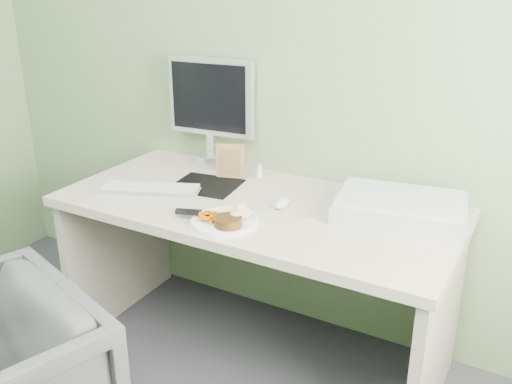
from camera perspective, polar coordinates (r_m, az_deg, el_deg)
The scene contains 14 objects.
wall_back at distance 2.46m, azimuth 4.46°, elevation 15.45°, with size 3.50×3.50×0.00m, color #6B845D.
desk at distance 2.36m, azimuth 0.02°, elevation -5.17°, with size 1.60×0.75×0.73m.
plate at distance 2.10m, azimuth -3.14°, elevation -3.01°, with size 0.25×0.25×0.01m, color white.
steak at distance 2.05m, azimuth -2.81°, elevation -2.97°, with size 0.10×0.10×0.03m, color black.
potato_pile at distance 2.11m, azimuth -1.51°, elevation -1.79°, with size 0.11×0.08×0.06m, color #A58450.
carrot_heap at distance 2.10m, azimuth -4.71°, elevation -2.28°, with size 0.06×0.05×0.04m, color #D66104.
steak_knife at distance 2.14m, azimuth -5.69°, elevation -2.09°, with size 0.25×0.11×0.02m.
mousepad at distance 2.47m, azimuth -5.02°, elevation 0.69°, with size 0.27×0.24×0.00m, color black.
keyboard at distance 2.43m, azimuth -10.55°, elevation 0.33°, with size 0.40×0.12×0.02m, color white.
computer_mouse at distance 2.24m, azimuth 2.61°, elevation -1.12°, with size 0.05×0.10×0.03m, color white.
photo_frame at distance 2.52m, azimuth -2.56°, elevation 3.09°, with size 0.13×0.01×0.16m, color #956F45.
eyedrop_bottle at distance 2.55m, azimuth 0.35°, elevation 2.19°, with size 0.03×0.03×0.07m.
scanner at distance 2.21m, azimuth 14.19°, elevation -1.62°, with size 0.47×0.32×0.07m, color silver.
monitor at distance 2.66m, azimuth -4.53°, elevation 8.56°, with size 0.42×0.13×0.50m.
Camera 1 is at (1.03, -0.21, 1.62)m, focal length 40.00 mm.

